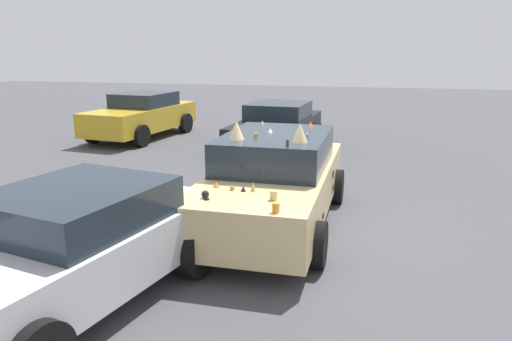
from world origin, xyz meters
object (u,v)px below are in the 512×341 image
object	(u,v)px
art_car_decorated	(274,180)
parked_sedan_near_right	(71,246)
parked_sedan_far_left	(142,115)
parked_sedan_row_back_center	(277,127)

from	to	relation	value
art_car_decorated	parked_sedan_near_right	distance (m)	3.50
art_car_decorated	parked_sedan_far_left	size ratio (longest dim) A/B	1.03
parked_sedan_row_back_center	parked_sedan_far_left	size ratio (longest dim) A/B	1.00
art_car_decorated	parked_sedan_near_right	xyz separation A→B (m)	(-3.07, 1.67, -0.06)
parked_sedan_near_right	parked_sedan_row_back_center	size ratio (longest dim) A/B	0.93
parked_sedan_near_right	parked_sedan_row_back_center	bearing A→B (deg)	-171.70
art_car_decorated	parked_sedan_near_right	size ratio (longest dim) A/B	1.10
art_car_decorated	parked_sedan_far_left	distance (m)	8.98
parked_sedan_near_right	parked_sedan_far_left	size ratio (longest dim) A/B	0.93
art_car_decorated	parked_sedan_row_back_center	world-z (taller)	art_car_decorated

